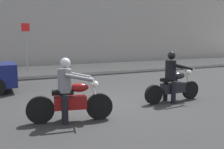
{
  "coord_description": "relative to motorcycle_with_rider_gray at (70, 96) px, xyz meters",
  "views": [
    {
      "loc": [
        -3.19,
        -7.43,
        2.09
      ],
      "look_at": [
        0.22,
        -0.19,
        0.92
      ],
      "focal_mm": 41.74,
      "sensor_mm": 36.0,
      "label": 1
    }
  ],
  "objects": [
    {
      "name": "ground_plane",
      "position": [
        1.47,
        1.34,
        -0.65
      ],
      "size": [
        80.0,
        80.0,
        0.0
      ],
      "primitive_type": "plane",
      "color": "#282828"
    },
    {
      "name": "motorcycle_with_rider_black_leather",
      "position": [
        3.56,
        0.53,
        0.01
      ],
      "size": [
        2.12,
        0.7,
        1.62
      ],
      "color": "black",
      "rests_on": "ground_plane"
    },
    {
      "name": "street_sign_post",
      "position": [
        0.18,
        9.23,
        1.12
      ],
      "size": [
        0.44,
        0.08,
        2.7
      ],
      "color": "gray",
      "rests_on": "sidewalk_slab"
    },
    {
      "name": "motorcycle_with_rider_gray",
      "position": [
        0.0,
        0.0,
        0.0
      ],
      "size": [
        2.09,
        0.79,
        1.59
      ],
      "color": "black",
      "rests_on": "ground_plane"
    },
    {
      "name": "sidewalk_slab",
      "position": [
        1.47,
        9.34,
        -0.58
      ],
      "size": [
        40.0,
        4.4,
        0.14
      ],
      "primitive_type": "cube",
      "color": "#99968E",
      "rests_on": "ground_plane"
    }
  ]
}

